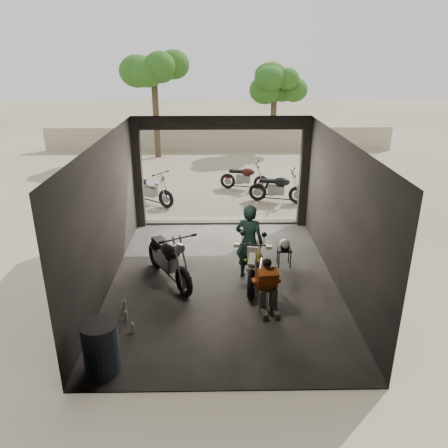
{
  "coord_description": "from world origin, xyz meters",
  "views": [
    {
      "loc": [
        -0.14,
        -8.76,
        4.86
      ],
      "look_at": [
        0.03,
        0.6,
        1.14
      ],
      "focal_mm": 35.0,
      "sensor_mm": 36.0,
      "label": 1
    }
  ],
  "objects_px": {
    "outside_bike_a": "(150,187)",
    "helmet": "(285,244)",
    "outside_bike_b": "(245,176)",
    "outside_bike_c": "(278,186)",
    "left_bike": "(168,255)",
    "mechanic": "(268,289)",
    "oil_drum": "(101,348)",
    "stool": "(284,251)",
    "rider": "(249,242)",
    "sign_post": "(347,177)",
    "main_bike": "(255,259)"
  },
  "relations": [
    {
      "from": "mechanic",
      "to": "left_bike",
      "type": "bearing_deg",
      "value": 140.96
    },
    {
      "from": "outside_bike_c",
      "to": "left_bike",
      "type": "bearing_deg",
      "value": 164.63
    },
    {
      "from": "sign_post",
      "to": "outside_bike_b",
      "type": "bearing_deg",
      "value": 126.02
    },
    {
      "from": "oil_drum",
      "to": "stool",
      "type": "bearing_deg",
      "value": 46.67
    },
    {
      "from": "main_bike",
      "to": "helmet",
      "type": "relative_size",
      "value": 6.77
    },
    {
      "from": "outside_bike_a",
      "to": "stool",
      "type": "relative_size",
      "value": 3.76
    },
    {
      "from": "outside_bike_b",
      "to": "outside_bike_a",
      "type": "bearing_deg",
      "value": 130.11
    },
    {
      "from": "stool",
      "to": "left_bike",
      "type": "bearing_deg",
      "value": -165.43
    },
    {
      "from": "mechanic",
      "to": "outside_bike_a",
      "type": "bearing_deg",
      "value": 108.59
    },
    {
      "from": "outside_bike_a",
      "to": "oil_drum",
      "type": "distance_m",
      "value": 8.37
    },
    {
      "from": "rider",
      "to": "sign_post",
      "type": "relative_size",
      "value": 0.75
    },
    {
      "from": "rider",
      "to": "sign_post",
      "type": "height_order",
      "value": "sign_post"
    },
    {
      "from": "mechanic",
      "to": "helmet",
      "type": "height_order",
      "value": "mechanic"
    },
    {
      "from": "outside_bike_b",
      "to": "helmet",
      "type": "relative_size",
      "value": 6.07
    },
    {
      "from": "outside_bike_b",
      "to": "mechanic",
      "type": "distance_m",
      "value": 8.28
    },
    {
      "from": "mechanic",
      "to": "oil_drum",
      "type": "distance_m",
      "value": 3.32
    },
    {
      "from": "outside_bike_a",
      "to": "rider",
      "type": "xyz_separation_m",
      "value": [
        2.96,
        -5.25,
        0.3
      ]
    },
    {
      "from": "outside_bike_a",
      "to": "outside_bike_b",
      "type": "bearing_deg",
      "value": -28.34
    },
    {
      "from": "stool",
      "to": "mechanic",
      "type": "bearing_deg",
      "value": -107.21
    },
    {
      "from": "helmet",
      "to": "oil_drum",
      "type": "height_order",
      "value": "oil_drum"
    },
    {
      "from": "main_bike",
      "to": "outside_bike_a",
      "type": "distance_m",
      "value": 6.28
    },
    {
      "from": "main_bike",
      "to": "rider",
      "type": "xyz_separation_m",
      "value": [
        -0.11,
        0.23,
        0.29
      ]
    },
    {
      "from": "left_bike",
      "to": "outside_bike_b",
      "type": "height_order",
      "value": "left_bike"
    },
    {
      "from": "outside_bike_a",
      "to": "rider",
      "type": "bearing_deg",
      "value": -115.06
    },
    {
      "from": "rider",
      "to": "mechanic",
      "type": "xyz_separation_m",
      "value": [
        0.28,
        -1.42,
        -0.36
      ]
    },
    {
      "from": "mechanic",
      "to": "sign_post",
      "type": "bearing_deg",
      "value": 50.98
    },
    {
      "from": "outside_bike_a",
      "to": "helmet",
      "type": "distance_m",
      "value": 6.06
    },
    {
      "from": "outside_bike_b",
      "to": "stool",
      "type": "xyz_separation_m",
      "value": [
        0.57,
        -6.29,
        -0.15
      ]
    },
    {
      "from": "main_bike",
      "to": "outside_bike_c",
      "type": "height_order",
      "value": "main_bike"
    },
    {
      "from": "outside_bike_a",
      "to": "stool",
      "type": "distance_m",
      "value": 6.07
    },
    {
      "from": "helmet",
      "to": "rider",
      "type": "bearing_deg",
      "value": -135.39
    },
    {
      "from": "left_bike",
      "to": "oil_drum",
      "type": "distance_m",
      "value": 3.09
    },
    {
      "from": "helmet",
      "to": "oil_drum",
      "type": "relative_size",
      "value": 0.3
    },
    {
      "from": "main_bike",
      "to": "rider",
      "type": "bearing_deg",
      "value": 124.44
    },
    {
      "from": "left_bike",
      "to": "outside_bike_a",
      "type": "distance_m",
      "value": 5.51
    },
    {
      "from": "outside_bike_c",
      "to": "rider",
      "type": "bearing_deg",
      "value": -179.71
    },
    {
      "from": "outside_bike_c",
      "to": "helmet",
      "type": "height_order",
      "value": "outside_bike_c"
    },
    {
      "from": "helmet",
      "to": "oil_drum",
      "type": "xyz_separation_m",
      "value": [
        -3.47,
        -3.68,
        -0.13
      ]
    },
    {
      "from": "mechanic",
      "to": "oil_drum",
      "type": "bearing_deg",
      "value": -156.6
    },
    {
      "from": "main_bike",
      "to": "outside_bike_a",
      "type": "xyz_separation_m",
      "value": [
        -3.07,
        5.48,
        -0.01
      ]
    },
    {
      "from": "main_bike",
      "to": "oil_drum",
      "type": "xyz_separation_m",
      "value": [
        -2.69,
        -2.88,
        -0.15
      ]
    },
    {
      "from": "stool",
      "to": "oil_drum",
      "type": "xyz_separation_m",
      "value": [
        -3.47,
        -3.68,
        0.06
      ]
    },
    {
      "from": "main_bike",
      "to": "mechanic",
      "type": "height_order",
      "value": "main_bike"
    },
    {
      "from": "stool",
      "to": "helmet",
      "type": "xyz_separation_m",
      "value": [
        -0.0,
        0.0,
        0.19
      ]
    },
    {
      "from": "outside_bike_a",
      "to": "helmet",
      "type": "xyz_separation_m",
      "value": [
        3.85,
        -4.68,
        -0.01
      ]
    },
    {
      "from": "outside_bike_a",
      "to": "helmet",
      "type": "relative_size",
      "value": 6.57
    },
    {
      "from": "left_bike",
      "to": "stool",
      "type": "bearing_deg",
      "value": -15.39
    },
    {
      "from": "outside_bike_c",
      "to": "helmet",
      "type": "bearing_deg",
      "value": -171.06
    },
    {
      "from": "outside_bike_b",
      "to": "sign_post",
      "type": "bearing_deg",
      "value": -133.31
    },
    {
      "from": "left_bike",
      "to": "helmet",
      "type": "relative_size",
      "value": 7.16
    }
  ]
}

